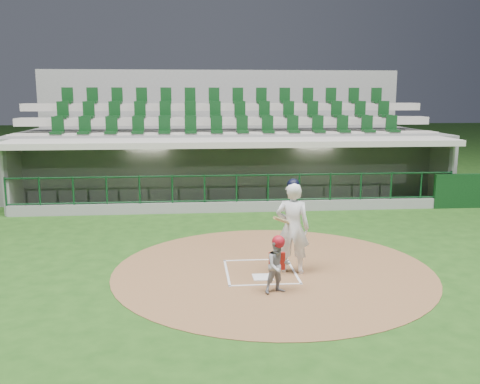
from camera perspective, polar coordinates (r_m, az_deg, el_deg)
The scene contains 8 objects.
ground at distance 12.38m, azimuth 2.01°, elevation -8.09°, with size 120.00×120.00×0.00m, color #1B3F12.
dirt_circle at distance 12.23m, azimuth 3.54°, elevation -8.31°, with size 7.20×7.20×0.01m, color brown.
home_plate at distance 11.71m, azimuth 2.45°, elevation -9.07°, with size 0.43×0.43×0.02m, color white.
batter_box_chalk at distance 12.09m, azimuth 2.19°, elevation -8.46°, with size 1.55×1.80×0.01m.
dugout_structure at distance 19.77m, azimuth -0.48°, elevation 1.75°, with size 16.40×3.70×3.00m.
seating_deck at distance 22.74m, azimuth -1.45°, elevation 4.07°, with size 17.00×6.72×5.15m.
batter at distance 11.82m, azimuth 5.62°, elevation -3.69°, with size 0.97×0.98×2.11m.
catcher at distance 10.72m, azimuth 4.08°, elevation -7.70°, with size 0.64×0.56×1.18m.
Camera 1 is at (-1.51, -11.64, 3.92)m, focal length 40.00 mm.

